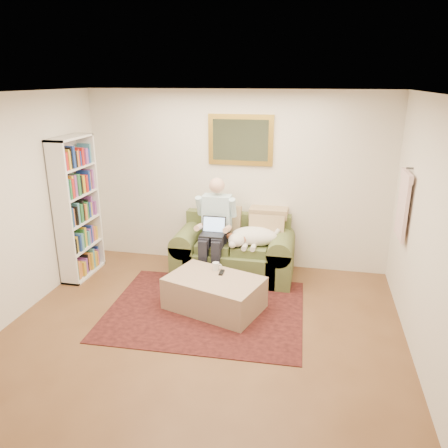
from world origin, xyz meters
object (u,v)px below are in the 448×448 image
(seated_man, at_px, (214,231))
(laptop, at_px, (213,230))
(sleeping_dog, at_px, (254,236))
(ottoman, at_px, (214,293))
(coffee_mug, at_px, (216,266))
(sofa, at_px, (234,256))
(bookshelf, at_px, (77,208))

(seated_man, xyz_separation_m, laptop, (0.00, -0.07, 0.03))
(sleeping_dog, xyz_separation_m, ottoman, (-0.35, -0.94, -0.44))
(sleeping_dog, relative_size, coffee_mug, 6.98)
(sofa, height_order, bookshelf, bookshelf)
(laptop, distance_m, coffee_mug, 0.66)
(laptop, bearing_deg, sleeping_dog, 13.64)
(seated_man, bearing_deg, bookshelf, -171.63)
(laptop, height_order, bookshelf, bookshelf)
(seated_man, height_order, ottoman, seated_man)
(bookshelf, bearing_deg, sleeping_dog, 8.09)
(laptop, bearing_deg, seated_man, 90.00)
(seated_man, height_order, laptop, seated_man)
(sofa, bearing_deg, seated_man, -148.55)
(laptop, relative_size, ottoman, 0.29)
(seated_man, relative_size, bookshelf, 0.71)
(laptop, bearing_deg, bookshelf, -173.57)
(sofa, xyz_separation_m, bookshelf, (-2.17, -0.44, 0.71))
(sleeping_dog, distance_m, ottoman, 1.10)
(sleeping_dog, bearing_deg, ottoman, -110.53)
(seated_man, relative_size, coffee_mug, 14.26)
(sleeping_dog, relative_size, ottoman, 0.62)
(sleeping_dog, bearing_deg, seated_man, -172.87)
(sofa, height_order, laptop, laptop)
(seated_man, bearing_deg, sofa, 31.45)
(sofa, relative_size, sleeping_dog, 2.43)
(seated_man, height_order, sleeping_dog, seated_man)
(bookshelf, bearing_deg, coffee_mug, -9.53)
(sofa, bearing_deg, sleeping_dog, -15.74)
(coffee_mug, bearing_deg, seated_man, 104.85)
(seated_man, bearing_deg, sleeping_dog, 7.13)
(laptop, relative_size, coffee_mug, 3.29)
(seated_man, distance_m, sleeping_dog, 0.57)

